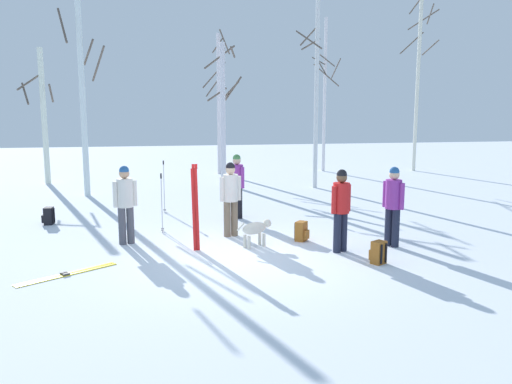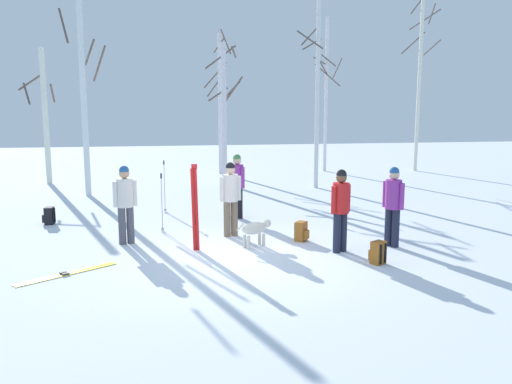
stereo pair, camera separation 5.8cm
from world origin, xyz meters
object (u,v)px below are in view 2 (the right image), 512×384
at_px(water_bottle_0, 341,222).
at_px(ski_pair_planted_0, 195,208).
at_px(birch_tree_3, 220,101).
at_px(birch_tree_5, 326,93).
at_px(backpack_2, 378,253).
at_px(birch_tree_6, 419,81).
at_px(person_0, 393,201).
at_px(backpack_0, 301,232).
at_px(birch_tree_4, 318,74).
at_px(person_2, 125,200).
at_px(person_1, 231,194).
at_px(birch_tree_2, 224,110).
at_px(birch_tree_1, 84,96).
at_px(backpack_1, 49,216).
at_px(person_4, 237,182).
at_px(ski_poles_1, 162,201).
at_px(person_3, 341,205).
at_px(ski_pair_lying_0, 67,274).
at_px(birch_tree_0, 45,115).
at_px(ski_poles_0, 164,185).
at_px(dog, 256,229).

bearing_deg(water_bottle_0, ski_pair_planted_0, -157.65).
height_order(water_bottle_0, birch_tree_3, birch_tree_3).
bearing_deg(birch_tree_5, birch_tree_3, -179.00).
bearing_deg(backpack_2, birch_tree_6, 60.91).
distance_m(person_0, birch_tree_3, 13.15).
height_order(backpack_0, birch_tree_4, birch_tree_4).
bearing_deg(person_2, birch_tree_6, 42.05).
xyz_separation_m(person_1, birch_tree_2, (0.80, 8.18, 1.83)).
relative_size(birch_tree_1, birch_tree_3, 1.03).
relative_size(backpack_1, birch_tree_1, 0.07).
relative_size(ski_pair_planted_0, birch_tree_6, 0.23).
distance_m(person_0, backpack_0, 2.09).
xyz_separation_m(person_4, ski_pair_planted_0, (-1.29, -3.03, -0.08)).
relative_size(person_4, water_bottle_0, 6.58).
bearing_deg(person_2, ski_poles_1, 50.84).
distance_m(backpack_2, water_bottle_0, 3.06).
bearing_deg(person_0, birch_tree_4, 85.14).
distance_m(person_2, backpack_1, 3.19).
bearing_deg(ski_pair_planted_0, person_0, -5.26).
distance_m(person_3, backpack_0, 1.37).
bearing_deg(person_3, ski_pair_lying_0, -173.81).
bearing_deg(backpack_2, birch_tree_0, 124.90).
distance_m(person_0, birch_tree_1, 10.93).
height_order(backpack_2, birch_tree_6, birch_tree_6).
distance_m(person_3, ski_poles_1, 4.32).
xyz_separation_m(ski_poles_0, birch_tree_5, (7.27, 8.32, 2.74)).
xyz_separation_m(ski_pair_lying_0, birch_tree_3, (4.21, 13.56, 3.15)).
relative_size(backpack_1, birch_tree_4, 0.06).
height_order(ski_pair_lying_0, backpack_1, backpack_1).
height_order(person_0, ski_pair_planted_0, ski_pair_planted_0).
bearing_deg(backpack_2, ski_poles_1, 140.93).
xyz_separation_m(person_3, ski_pair_lying_0, (-5.29, -0.57, -0.97)).
height_order(dog, ski_pair_lying_0, dog).
bearing_deg(birch_tree_0, person_0, -49.83).
bearing_deg(backpack_2, ski_pair_lying_0, 176.57).
bearing_deg(ski_poles_1, birch_tree_1, 113.39).
distance_m(ski_poles_1, birch_tree_5, 13.27).
xyz_separation_m(person_0, ski_pair_lying_0, (-6.53, -0.81, -0.97)).
height_order(birch_tree_2, birch_tree_3, birch_tree_3).
height_order(person_1, dog, person_1).
bearing_deg(birch_tree_1, person_1, -57.66).
height_order(backpack_2, birch_tree_4, birch_tree_4).
bearing_deg(birch_tree_0, ski_poles_0, -55.27).
relative_size(person_1, person_4, 1.00).
distance_m(ski_pair_planted_0, birch_tree_6, 16.41).
relative_size(person_3, ski_pair_planted_0, 0.95).
distance_m(backpack_1, birch_tree_1, 5.31).
bearing_deg(ski_pair_lying_0, birch_tree_4, 51.09).
xyz_separation_m(backpack_0, water_bottle_0, (1.31, 1.14, -0.09)).
bearing_deg(water_bottle_0, backpack_2, -95.74).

